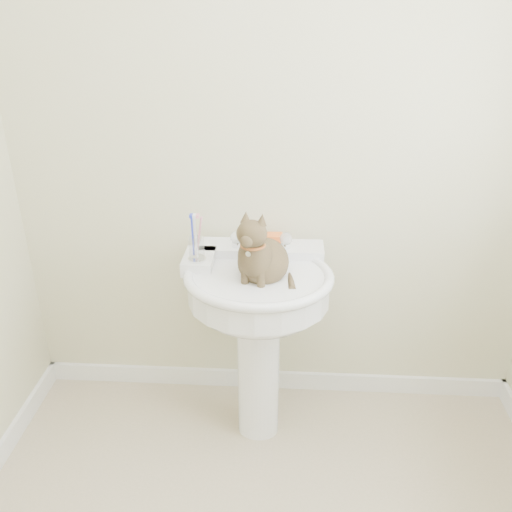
# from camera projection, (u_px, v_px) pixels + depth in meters

# --- Properties ---
(wall_back) EXTENTS (2.20, 0.00, 2.50)m
(wall_back) POSITION_uv_depth(u_px,v_px,m) (277.00, 131.00, 2.11)
(wall_back) COLOR beige
(wall_back) RESTS_ON ground
(baseboard_back) EXTENTS (2.20, 0.02, 0.09)m
(baseboard_back) POSITION_uv_depth(u_px,v_px,m) (273.00, 379.00, 2.63)
(baseboard_back) COLOR white
(baseboard_back) RESTS_ON floor
(pedestal_sink) EXTENTS (0.59, 0.58, 0.81)m
(pedestal_sink) POSITION_uv_depth(u_px,v_px,m) (258.00, 305.00, 2.12)
(pedestal_sink) COLOR white
(pedestal_sink) RESTS_ON floor
(faucet) EXTENTS (0.28, 0.12, 0.14)m
(faucet) POSITION_uv_depth(u_px,v_px,m) (261.00, 240.00, 2.16)
(faucet) COLOR silver
(faucet) RESTS_ON pedestal_sink
(soap_bar) EXTENTS (0.09, 0.06, 0.03)m
(soap_bar) POSITION_uv_depth(u_px,v_px,m) (272.00, 238.00, 2.24)
(soap_bar) COLOR orange
(soap_bar) RESTS_ON pedestal_sink
(toothbrush_cup) EXTENTS (0.07, 0.07, 0.18)m
(toothbrush_cup) POSITION_uv_depth(u_px,v_px,m) (196.00, 248.00, 2.06)
(toothbrush_cup) COLOR silver
(toothbrush_cup) RESTS_ON pedestal_sink
(cat) EXTENTS (0.21, 0.27, 0.39)m
(cat) POSITION_uv_depth(u_px,v_px,m) (262.00, 258.00, 2.01)
(cat) COLOR brown
(cat) RESTS_ON pedestal_sink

